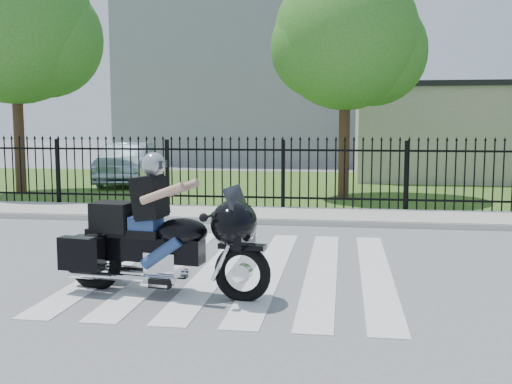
# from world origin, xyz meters

# --- Properties ---
(ground) EXTENTS (120.00, 120.00, 0.00)m
(ground) POSITION_xyz_m (0.00, 0.00, 0.00)
(ground) COLOR slate
(ground) RESTS_ON ground
(crosswalk) EXTENTS (5.00, 5.50, 0.01)m
(crosswalk) POSITION_xyz_m (0.00, 0.00, 0.01)
(crosswalk) COLOR silver
(crosswalk) RESTS_ON ground
(sidewalk) EXTENTS (40.00, 2.00, 0.12)m
(sidewalk) POSITION_xyz_m (0.00, 5.00, 0.06)
(sidewalk) COLOR #ADAAA3
(sidewalk) RESTS_ON ground
(curb) EXTENTS (40.00, 0.12, 0.12)m
(curb) POSITION_xyz_m (0.00, 4.00, 0.06)
(curb) COLOR #ADAAA3
(curb) RESTS_ON ground
(grass_strip) EXTENTS (40.00, 12.00, 0.02)m
(grass_strip) POSITION_xyz_m (0.00, 12.00, 0.01)
(grass_strip) COLOR #355B1F
(grass_strip) RESTS_ON ground
(iron_fence) EXTENTS (26.00, 0.04, 1.80)m
(iron_fence) POSITION_xyz_m (0.00, 6.00, 0.90)
(iron_fence) COLOR black
(iron_fence) RESTS_ON ground
(tree_left) EXTENTS (4.80, 4.80, 7.58)m
(tree_left) POSITION_xyz_m (-8.50, 8.50, 5.17)
(tree_left) COLOR #382316
(tree_left) RESTS_ON ground
(tree_mid) EXTENTS (4.20, 4.20, 6.78)m
(tree_mid) POSITION_xyz_m (1.50, 9.00, 4.67)
(tree_mid) COLOR #382316
(tree_mid) RESTS_ON ground
(building_low) EXTENTS (10.00, 6.00, 3.50)m
(building_low) POSITION_xyz_m (7.00, 16.00, 1.75)
(building_low) COLOR #C1B5A1
(building_low) RESTS_ON ground
(building_low_roof) EXTENTS (10.20, 6.20, 0.20)m
(building_low_roof) POSITION_xyz_m (7.00, 16.00, 3.60)
(building_low_roof) COLOR black
(building_low_roof) RESTS_ON building_low
(building_tall) EXTENTS (15.00, 10.00, 12.00)m
(building_tall) POSITION_xyz_m (-3.00, 26.00, 6.00)
(building_tall) COLOR gray
(building_tall) RESTS_ON ground
(motorcycle_rider) EXTENTS (2.86, 1.18, 1.90)m
(motorcycle_rider) POSITION_xyz_m (-0.86, -1.48, 0.78)
(motorcycle_rider) COLOR black
(motorcycle_rider) RESTS_ON ground
(parked_car) EXTENTS (2.34, 4.70, 1.48)m
(parked_car) POSITION_xyz_m (-6.23, 11.72, 0.76)
(parked_car) COLOR #9EB1C7
(parked_car) RESTS_ON grass_strip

